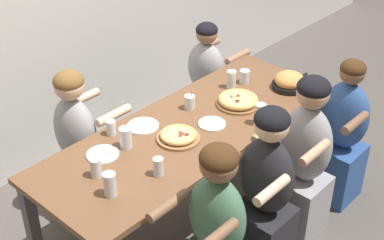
{
  "coord_description": "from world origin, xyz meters",
  "views": [
    {
      "loc": [
        -2.21,
        -2.02,
        2.71
      ],
      "look_at": [
        0.0,
        0.0,
        0.84
      ],
      "focal_mm": 50.0,
      "sensor_mm": 36.0,
      "label": 1
    }
  ],
  "objects_px": {
    "pizza_board_second": "(178,136)",
    "drinking_glass_b": "(245,77)",
    "empty_plate_b": "(212,124)",
    "diner_far_midleft": "(79,151)",
    "pizza_board_main": "(238,101)",
    "drinking_glass_e": "(111,128)",
    "drinking_glass_f": "(126,139)",
    "diner_near_midright": "(303,164)",
    "cocktail_glass_blue": "(190,103)",
    "diner_near_center": "(265,197)",
    "drinking_glass_g": "(110,185)",
    "drinking_glass_d": "(158,167)",
    "drinking_glass_a": "(260,114)",
    "diner_far_right": "(206,88)",
    "empty_plate_c": "(143,126)",
    "drinking_glass_c": "(231,80)",
    "drinking_glass_h": "(96,169)",
    "diner_near_right": "(341,138)",
    "diner_near_midleft": "(216,238)",
    "skillet_bowl": "(289,82)",
    "empty_plate_a": "(103,154)"
  },
  "relations": [
    {
      "from": "diner_near_midright",
      "to": "diner_near_center",
      "type": "height_order",
      "value": "diner_near_midright"
    },
    {
      "from": "drinking_glass_b",
      "to": "drinking_glass_d",
      "type": "relative_size",
      "value": 0.9
    },
    {
      "from": "skillet_bowl",
      "to": "drinking_glass_f",
      "type": "xyz_separation_m",
      "value": [
        -1.34,
        0.32,
        0.01
      ]
    },
    {
      "from": "pizza_board_main",
      "to": "drinking_glass_h",
      "type": "distance_m",
      "value": 1.2
    },
    {
      "from": "pizza_board_second",
      "to": "drinking_glass_d",
      "type": "bearing_deg",
      "value": -154.0
    },
    {
      "from": "empty_plate_b",
      "to": "drinking_glass_a",
      "type": "bearing_deg",
      "value": -45.24
    },
    {
      "from": "diner_near_midright",
      "to": "diner_near_midleft",
      "type": "height_order",
      "value": "diner_near_midright"
    },
    {
      "from": "pizza_board_main",
      "to": "drinking_glass_e",
      "type": "height_order",
      "value": "drinking_glass_e"
    },
    {
      "from": "drinking_glass_a",
      "to": "drinking_glass_b",
      "type": "distance_m",
      "value": 0.59
    },
    {
      "from": "pizza_board_main",
      "to": "diner_far_midleft",
      "type": "distance_m",
      "value": 1.18
    },
    {
      "from": "drinking_glass_e",
      "to": "diner_far_midleft",
      "type": "xyz_separation_m",
      "value": [
        -0.06,
        0.31,
        -0.3
      ]
    },
    {
      "from": "empty_plate_c",
      "to": "pizza_board_second",
      "type": "bearing_deg",
      "value": -79.71
    },
    {
      "from": "empty_plate_b",
      "to": "diner_near_midright",
      "type": "distance_m",
      "value": 0.67
    },
    {
      "from": "pizza_board_second",
      "to": "empty_plate_b",
      "type": "xyz_separation_m",
      "value": [
        0.28,
        -0.04,
        -0.02
      ]
    },
    {
      "from": "drinking_glass_g",
      "to": "empty_plate_a",
      "type": "bearing_deg",
      "value": 57.19
    },
    {
      "from": "pizza_board_main",
      "to": "empty_plate_a",
      "type": "distance_m",
      "value": 1.07
    },
    {
      "from": "empty_plate_c",
      "to": "diner_near_center",
      "type": "distance_m",
      "value": 0.92
    },
    {
      "from": "pizza_board_second",
      "to": "drinking_glass_f",
      "type": "relative_size",
      "value": 2.03
    },
    {
      "from": "diner_far_midleft",
      "to": "diner_far_right",
      "type": "distance_m",
      "value": 1.37
    },
    {
      "from": "pizza_board_second",
      "to": "drinking_glass_b",
      "type": "xyz_separation_m",
      "value": [
        0.9,
        0.16,
        0.03
      ]
    },
    {
      "from": "pizza_board_main",
      "to": "diner_near_right",
      "type": "distance_m",
      "value": 0.82
    },
    {
      "from": "drinking_glass_e",
      "to": "diner_near_center",
      "type": "xyz_separation_m",
      "value": [
        0.4,
        -0.96,
        -0.28
      ]
    },
    {
      "from": "drinking_glass_e",
      "to": "empty_plate_b",
      "type": "bearing_deg",
      "value": -37.55
    },
    {
      "from": "pizza_board_second",
      "to": "drinking_glass_g",
      "type": "distance_m",
      "value": 0.66
    },
    {
      "from": "drinking_glass_e",
      "to": "diner_near_midleft",
      "type": "distance_m",
      "value": 1.0
    },
    {
      "from": "empty_plate_c",
      "to": "drinking_glass_c",
      "type": "distance_m",
      "value": 0.83
    },
    {
      "from": "pizza_board_main",
      "to": "drinking_glass_g",
      "type": "distance_m",
      "value": 1.26
    },
    {
      "from": "drinking_glass_e",
      "to": "empty_plate_a",
      "type": "bearing_deg",
      "value": -143.47
    },
    {
      "from": "pizza_board_main",
      "to": "drinking_glass_e",
      "type": "bearing_deg",
      "value": 156.61
    },
    {
      "from": "empty_plate_a",
      "to": "diner_far_midleft",
      "type": "xyz_separation_m",
      "value": [
        0.12,
        0.45,
        -0.26
      ]
    },
    {
      "from": "drinking_glass_d",
      "to": "diner_far_right",
      "type": "distance_m",
      "value": 1.66
    },
    {
      "from": "empty_plate_b",
      "to": "diner_far_midleft",
      "type": "xyz_separation_m",
      "value": [
        -0.59,
        0.72,
        -0.26
      ]
    },
    {
      "from": "drinking_glass_f",
      "to": "drinking_glass_g",
      "type": "relative_size",
      "value": 0.95
    },
    {
      "from": "drinking_glass_c",
      "to": "drinking_glass_h",
      "type": "bearing_deg",
      "value": -175.81
    },
    {
      "from": "drinking_glass_d",
      "to": "diner_far_midleft",
      "type": "height_order",
      "value": "diner_far_midleft"
    },
    {
      "from": "drinking_glass_f",
      "to": "drinking_glass_e",
      "type": "bearing_deg",
      "value": 80.1
    },
    {
      "from": "drinking_glass_b",
      "to": "diner_far_right",
      "type": "distance_m",
      "value": 0.63
    },
    {
      "from": "empty_plate_b",
      "to": "diner_near_right",
      "type": "xyz_separation_m",
      "value": [
        0.82,
        -0.55,
        -0.28
      ]
    },
    {
      "from": "pizza_board_main",
      "to": "drinking_glass_d",
      "type": "height_order",
      "value": "drinking_glass_d"
    },
    {
      "from": "diner_far_midleft",
      "to": "pizza_board_main",
      "type": "bearing_deg",
      "value": 53.53
    },
    {
      "from": "drinking_glass_g",
      "to": "diner_near_right",
      "type": "xyz_separation_m",
      "value": [
        1.74,
        -0.49,
        -0.33
      ]
    },
    {
      "from": "diner_far_right",
      "to": "empty_plate_b",
      "type": "bearing_deg",
      "value": -47.01
    },
    {
      "from": "drinking_glass_g",
      "to": "drinking_glass_f",
      "type": "bearing_deg",
      "value": 37.86
    },
    {
      "from": "cocktail_glass_blue",
      "to": "diner_far_right",
      "type": "bearing_deg",
      "value": 33.01
    },
    {
      "from": "diner_near_midright",
      "to": "cocktail_glass_blue",
      "type": "bearing_deg",
      "value": 17.05
    },
    {
      "from": "drinking_glass_b",
      "to": "pizza_board_main",
      "type": "bearing_deg",
      "value": -149.85
    },
    {
      "from": "diner_near_midleft",
      "to": "diner_far_right",
      "type": "bearing_deg",
      "value": -47.21
    },
    {
      "from": "pizza_board_main",
      "to": "diner_near_center",
      "type": "distance_m",
      "value": 0.79
    },
    {
      "from": "drinking_glass_g",
      "to": "skillet_bowl",
      "type": "bearing_deg",
      "value": -1.19
    },
    {
      "from": "skillet_bowl",
      "to": "diner_far_right",
      "type": "xyz_separation_m",
      "value": [
        -0.01,
        0.81,
        -0.35
      ]
    }
  ]
}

